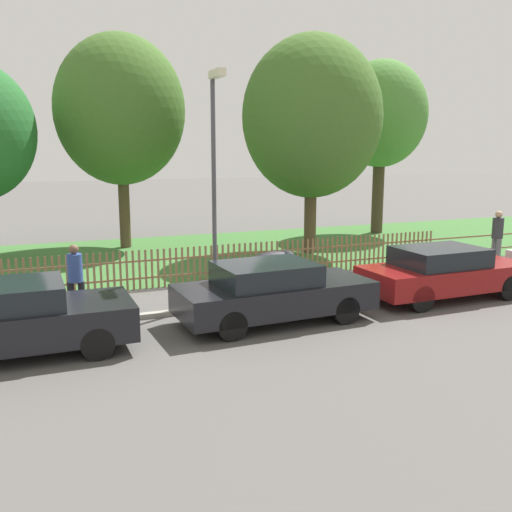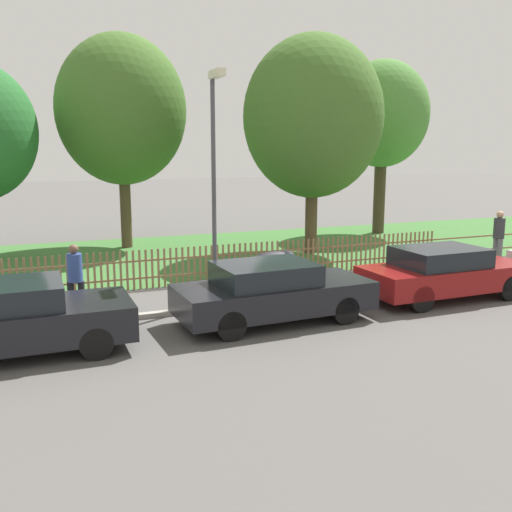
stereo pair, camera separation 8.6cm
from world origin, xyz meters
name	(u,v)px [view 2 (the right image)]	position (x,y,z in m)	size (l,w,h in m)	color
ground_plane	(283,304)	(0.00, 0.00, 0.00)	(120.00, 120.00, 0.00)	#565451
kerb_stone	(281,301)	(0.00, 0.10, 0.06)	(40.51, 0.20, 0.12)	#9E998E
grass_strip	(199,254)	(0.00, 7.63, 0.01)	(40.51, 9.40, 0.01)	#3D7033
park_fence	(243,262)	(0.00, 2.95, 0.56)	(40.51, 0.05, 1.13)	olive
parked_car_black_saloon	(18,318)	(-6.22, -1.38, 0.73)	(4.19, 1.89, 1.43)	black
parked_car_navy_estate	(272,292)	(-0.86, -1.27, 0.72)	(4.56, 2.02, 1.39)	black
parked_car_red_compact	(444,272)	(4.17, -1.08, 0.72)	(4.59, 1.88, 1.38)	maroon
covered_motorcycle	(275,267)	(0.36, 1.31, 0.68)	(1.86, 0.83, 1.14)	black
tree_behind_motorcycle	(122,111)	(-2.28, 10.12, 5.36)	(4.99, 4.99, 8.24)	brown
tree_mid_park	(313,117)	(4.02, 6.27, 5.04)	(5.13, 5.13, 8.00)	brown
tree_far_left	(383,115)	(9.34, 9.68, 5.41)	(4.17, 4.17, 7.86)	#473828
pedestrian_near_fence	(499,234)	(9.03, 1.99, 1.03)	(0.43, 0.43, 1.83)	slate
pedestrian_by_lamp	(75,276)	(-4.98, 0.88, 0.98)	(0.42, 0.42, 1.73)	black
street_lamp	(215,162)	(-1.57, 0.66, 3.61)	(0.20, 0.79, 5.74)	#47474C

